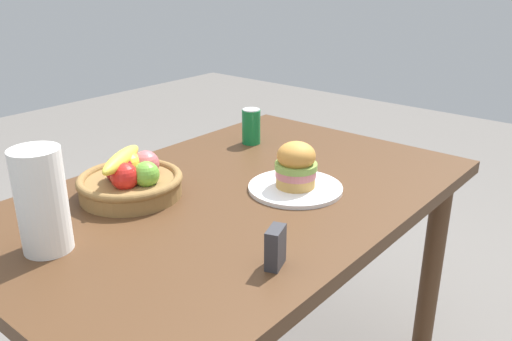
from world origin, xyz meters
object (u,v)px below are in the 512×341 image
(sandwich, at_px, (296,165))
(soda_can, at_px, (251,126))
(napkin_holder, at_px, (275,247))
(plate, at_px, (295,188))
(fruit_basket, at_px, (130,179))
(paper_towel_roll, at_px, (42,201))

(sandwich, xyz_separation_m, soda_can, (0.24, 0.37, -0.01))
(sandwich, bearing_deg, napkin_holder, -150.13)
(plate, relative_size, fruit_basket, 0.93)
(plate, height_order, soda_can, soda_can)
(plate, xyz_separation_m, sandwich, (0.00, 0.00, 0.07))
(soda_can, bearing_deg, plate, -123.12)
(paper_towel_roll, relative_size, napkin_holder, 2.67)
(sandwich, relative_size, fruit_basket, 0.45)
(sandwich, distance_m, paper_towel_roll, 0.67)
(paper_towel_roll, bearing_deg, fruit_basket, 17.11)
(plate, height_order, paper_towel_roll, paper_towel_roll)
(soda_can, relative_size, paper_towel_roll, 0.53)
(paper_towel_roll, height_order, napkin_holder, paper_towel_roll)
(fruit_basket, distance_m, paper_towel_roll, 0.33)
(plate, height_order, fruit_basket, fruit_basket)
(fruit_basket, relative_size, paper_towel_roll, 1.21)
(soda_can, height_order, fruit_basket, fruit_basket)
(plate, xyz_separation_m, fruit_basket, (-0.33, 0.33, 0.04))
(sandwich, xyz_separation_m, fruit_basket, (-0.33, 0.33, -0.03))
(fruit_basket, bearing_deg, sandwich, -45.12)
(soda_can, xyz_separation_m, fruit_basket, (-0.57, -0.04, -0.01))
(plate, relative_size, napkin_holder, 2.99)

